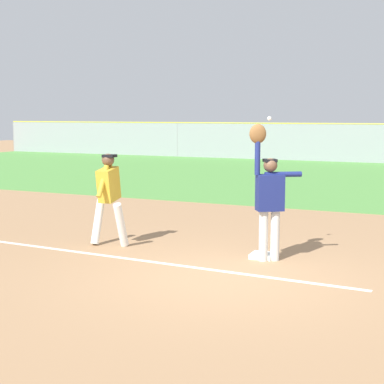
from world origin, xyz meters
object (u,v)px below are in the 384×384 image
at_px(fielder, 269,194).
at_px(baseball, 269,119).
at_px(runner, 109,193).
at_px(parked_car_tan, 351,146).
at_px(first_base, 262,256).
at_px(parked_car_red, 264,144).

bearing_deg(fielder, baseball, -13.80).
xyz_separation_m(runner, parked_car_tan, (0.01, 25.09, -0.32)).
relative_size(first_base, parked_car_red, 0.09).
bearing_deg(first_base, runner, -174.66).
height_order(first_base, fielder, fielder).
bearing_deg(fielder, parked_car_red, -15.04).
bearing_deg(parked_car_red, first_base, -70.55).
distance_m(baseball, parked_car_red, 25.85).
relative_size(first_base, baseball, 5.14).
height_order(runner, parked_car_tan, runner).
bearing_deg(fielder, runner, 59.30).
bearing_deg(runner, baseball, 2.77).
relative_size(runner, parked_car_tan, 0.38).
bearing_deg(baseball, first_base, -107.77).
xyz_separation_m(first_base, parked_car_tan, (-2.88, 24.82, 0.63)).
bearing_deg(parked_car_tan, parked_car_red, 177.43).
distance_m(fielder, baseball, 1.28).
bearing_deg(baseball, parked_car_tan, 96.76).
height_order(first_base, parked_car_tan, parked_car_tan).
bearing_deg(first_base, parked_car_red, 107.83).
xyz_separation_m(fielder, runner, (-3.03, -0.13, -0.12)).
bearing_deg(first_base, parked_car_tan, 96.62).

